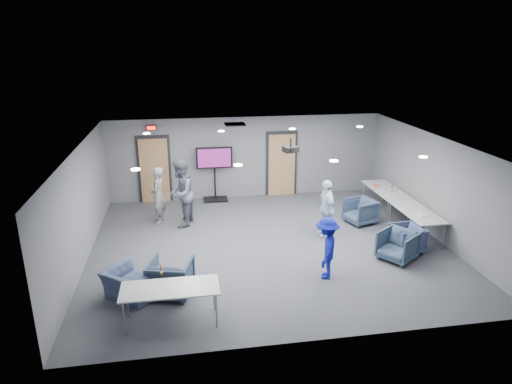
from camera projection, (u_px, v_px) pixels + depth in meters
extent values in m
plane|color=#383B3F|center=(269.00, 245.00, 11.82)|extent=(9.00, 9.00, 0.00)
plane|color=white|center=(270.00, 143.00, 10.96)|extent=(9.00, 9.00, 0.00)
cube|color=slate|center=(246.00, 157.00, 15.13)|extent=(9.00, 0.02, 2.70)
cube|color=slate|center=(315.00, 273.00, 7.65)|extent=(9.00, 0.02, 2.70)
cube|color=slate|center=(81.00, 207.00, 10.69)|extent=(0.02, 8.00, 2.70)
cube|color=slate|center=(435.00, 187.00, 12.10)|extent=(0.02, 8.00, 2.70)
cube|color=black|center=(154.00, 170.00, 14.72)|extent=(1.06, 0.06, 2.24)
cube|color=#A97A52|center=(154.00, 171.00, 14.69)|extent=(0.90, 0.05, 2.10)
cylinder|color=#909498|center=(166.00, 172.00, 14.72)|extent=(0.04, 0.10, 0.04)
cube|color=black|center=(281.00, 164.00, 15.38)|extent=(1.06, 0.06, 2.24)
cube|color=#A97A52|center=(282.00, 165.00, 15.35)|extent=(0.90, 0.05, 2.10)
cylinder|color=#909498|center=(292.00, 167.00, 15.37)|extent=(0.04, 0.10, 0.04)
cube|color=black|center=(151.00, 128.00, 14.26)|extent=(0.32, 0.06, 0.16)
cube|color=#FF0C0C|center=(151.00, 128.00, 14.22)|extent=(0.26, 0.02, 0.11)
cube|color=black|center=(235.00, 124.00, 13.51)|extent=(0.60, 0.60, 0.03)
cylinder|color=white|center=(136.00, 169.00, 8.82)|extent=(0.18, 0.18, 0.02)
cylinder|color=white|center=(147.00, 134.00, 12.18)|extent=(0.18, 0.18, 0.02)
cylinder|color=white|center=(238.00, 165.00, 9.13)|extent=(0.18, 0.18, 0.02)
cylinder|color=white|center=(221.00, 131.00, 12.49)|extent=(0.18, 0.18, 0.02)
cylinder|color=white|center=(334.00, 161.00, 9.44)|extent=(0.18, 0.18, 0.02)
cylinder|color=white|center=(292.00, 129.00, 12.81)|extent=(0.18, 0.18, 0.02)
cylinder|color=white|center=(423.00, 157.00, 9.75)|extent=(0.18, 0.18, 0.02)
cylinder|color=white|center=(360.00, 127.00, 13.12)|extent=(0.18, 0.18, 0.02)
imported|color=gray|center=(158.00, 195.00, 13.08)|extent=(0.50, 0.66, 1.65)
imported|color=#525663|center=(181.00, 193.00, 12.80)|extent=(0.96, 1.11, 1.94)
imported|color=#C0E0F7|center=(326.00, 208.00, 12.18)|extent=(0.46, 0.95, 1.58)
imported|color=navy|center=(327.00, 248.00, 10.04)|extent=(0.84, 1.05, 1.42)
imported|color=#35455C|center=(360.00, 211.00, 13.16)|extent=(0.98, 0.97, 0.72)
imported|color=#3C4868|center=(407.00, 238.00, 11.41)|extent=(0.80, 0.78, 0.68)
imported|color=#334359|center=(397.00, 246.00, 10.96)|extent=(1.11, 1.10, 0.73)
imported|color=#324257|center=(171.00, 277.00, 9.44)|extent=(1.04, 1.06, 0.79)
imported|color=#3E4B6C|center=(131.00, 284.00, 9.34)|extent=(1.31, 1.29, 0.64)
cube|color=silver|center=(386.00, 190.00, 13.93)|extent=(0.81, 1.95, 0.03)
cylinder|color=#909498|center=(363.00, 192.00, 14.84)|extent=(0.04, 0.04, 0.70)
cylinder|color=#909498|center=(387.00, 212.00, 13.16)|extent=(0.04, 0.04, 0.70)
cylinder|color=#909498|center=(382.00, 191.00, 14.94)|extent=(0.04, 0.04, 0.70)
cylinder|color=#909498|center=(408.00, 210.00, 13.26)|extent=(0.04, 0.04, 0.70)
cube|color=silver|center=(416.00, 211.00, 12.16)|extent=(0.79, 1.90, 0.03)
cylinder|color=#909498|center=(390.00, 213.00, 13.04)|extent=(0.04, 0.04, 0.70)
cylinder|color=#909498|center=(420.00, 238.00, 11.41)|extent=(0.04, 0.04, 0.70)
cylinder|color=#909498|center=(410.00, 212.00, 13.14)|extent=(0.04, 0.04, 0.70)
cylinder|color=#909498|center=(444.00, 236.00, 11.51)|extent=(0.04, 0.04, 0.70)
cube|color=silver|center=(170.00, 288.00, 8.41)|extent=(1.81, 0.76, 0.03)
cylinder|color=#909498|center=(214.00, 293.00, 8.93)|extent=(0.04, 0.04, 0.70)
cylinder|color=#909498|center=(127.00, 301.00, 8.67)|extent=(0.04, 0.04, 0.70)
cylinder|color=#909498|center=(216.00, 310.00, 8.37)|extent=(0.04, 0.04, 0.70)
cylinder|color=#909498|center=(124.00, 319.00, 8.12)|extent=(0.04, 0.04, 0.70)
cylinder|color=brown|center=(161.00, 271.00, 8.82)|extent=(0.06, 0.06, 0.16)
cylinder|color=brown|center=(161.00, 266.00, 8.79)|extent=(0.02, 0.02, 0.07)
cylinder|color=beige|center=(161.00, 271.00, 8.82)|extent=(0.06, 0.06, 0.05)
cylinder|color=brown|center=(392.00, 189.00, 13.68)|extent=(0.06, 0.06, 0.16)
cylinder|color=brown|center=(392.00, 185.00, 13.64)|extent=(0.02, 0.02, 0.07)
cylinder|color=beige|center=(392.00, 189.00, 13.68)|extent=(0.06, 0.06, 0.05)
cube|color=#C74C31|center=(376.00, 186.00, 14.20)|extent=(0.22, 0.18, 0.04)
cube|color=silver|center=(423.00, 215.00, 11.79)|extent=(0.23, 0.17, 0.05)
cube|color=black|center=(215.00, 199.00, 15.15)|extent=(0.78, 0.56, 0.06)
cylinder|color=black|center=(215.00, 179.00, 14.93)|extent=(0.06, 0.06, 1.34)
cube|color=black|center=(214.00, 158.00, 14.70)|extent=(1.17, 0.07, 0.69)
cube|color=#68175B|center=(214.00, 158.00, 14.65)|extent=(1.06, 0.01, 0.60)
cylinder|color=black|center=(291.00, 142.00, 11.62)|extent=(0.04, 0.04, 0.22)
cube|color=black|center=(291.00, 149.00, 11.68)|extent=(0.43, 0.39, 0.14)
cylinder|color=black|center=(292.00, 151.00, 11.53)|extent=(0.08, 0.06, 0.08)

